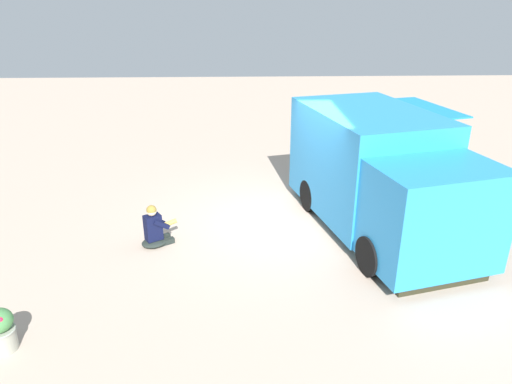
# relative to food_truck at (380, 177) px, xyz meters

# --- Properties ---
(ground_plane) EXTENTS (40.00, 40.00, 0.00)m
(ground_plane) POSITION_rel_food_truck_xyz_m (-2.07, 0.42, -1.19)
(ground_plane) COLOR #B8A28E
(food_truck) EXTENTS (3.46, 5.31, 2.47)m
(food_truck) POSITION_rel_food_truck_xyz_m (0.00, 0.00, 0.00)
(food_truck) COLOR #2689D1
(food_truck) RESTS_ON ground_plane
(person_customer) EXTENTS (0.78, 0.67, 0.89)m
(person_customer) POSITION_rel_food_truck_xyz_m (-4.66, -0.62, -0.86)
(person_customer) COLOR #222925
(person_customer) RESTS_ON ground_plane
(planter_flowering_near) EXTENTS (0.47, 0.47, 0.68)m
(planter_flowering_near) POSITION_rel_food_truck_xyz_m (1.67, 4.59, -0.84)
(planter_flowering_near) COLOR #9B8996
(planter_flowering_near) RESTS_ON ground_plane
(planter_flowering_far) EXTENTS (0.41, 0.41, 0.67)m
(planter_flowering_far) POSITION_rel_food_truck_xyz_m (-6.35, -3.62, -0.84)
(planter_flowering_far) COLOR #9A9A8A
(planter_flowering_far) RESTS_ON ground_plane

